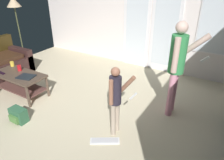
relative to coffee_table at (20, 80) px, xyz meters
The scene contains 12 objects.
ground_plane 1.35m from the coffee_table, ahead, with size 6.13×5.23×0.02m, color beige.
wall_back_with_doors 3.19m from the coffee_table, 63.03° to the left, with size 6.13×0.09×2.75m.
coffee_table is the anchor object (origin of this frame).
person_adult 3.04m from the coffee_table, 18.80° to the left, with size 0.58×0.46×1.62m.
person_child 2.26m from the coffee_table, ahead, with size 0.37×0.30×1.11m.
floor_lamp 2.31m from the coffee_table, 139.95° to the left, with size 0.36×0.36×1.73m.
backpack 0.96m from the coffee_table, 41.40° to the right, with size 0.29×0.20×0.25m.
loose_keyboard 2.25m from the coffee_table, ahead, with size 0.44×0.34×0.02m.
laptop_closed 0.29m from the coffee_table, ahead, with size 0.31×0.24×0.02m, color #1E242A.
cup_near_edge 0.25m from the coffee_table, 132.83° to the left, with size 0.08×0.08×0.12m, color red.
cup_by_laptop 0.52m from the coffee_table, 156.43° to the left, with size 0.08×0.08×0.10m, color gold.
tv_remote_black 0.37m from the coffee_table, 153.60° to the right, with size 0.17×0.05×0.02m, color black.
Camera 1 is at (2.21, -2.36, 2.23)m, focal length 33.29 mm.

